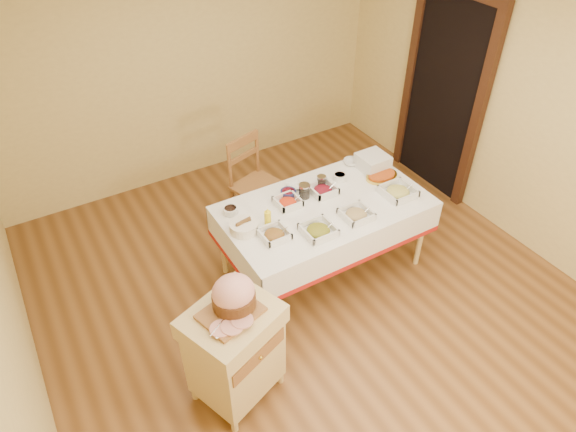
% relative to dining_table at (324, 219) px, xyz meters
% --- Properties ---
extents(room_shell, '(5.00, 5.00, 5.00)m').
position_rel_dining_table_xyz_m(room_shell, '(-0.30, -0.30, 0.70)').
color(room_shell, brown).
rests_on(room_shell, ground).
extents(doorway, '(0.09, 1.10, 2.20)m').
position_rel_dining_table_xyz_m(doorway, '(1.90, 0.60, 0.51)').
color(doorway, black).
rests_on(doorway, ground).
extents(dining_table, '(1.82, 1.02, 0.76)m').
position_rel_dining_table_xyz_m(dining_table, '(0.00, 0.00, 0.00)').
color(dining_table, '#DDC179').
rests_on(dining_table, ground).
extents(butcher_cart, '(0.75, 0.69, 0.87)m').
position_rel_dining_table_xyz_m(butcher_cart, '(-1.28, -0.78, -0.11)').
color(butcher_cart, '#DDC179').
rests_on(butcher_cart, ground).
extents(dining_chair, '(0.55, 0.54, 0.99)m').
position_rel_dining_table_xyz_m(dining_chair, '(-0.22, 0.92, -0.09)').
color(dining_chair, '#925F2F').
rests_on(dining_chair, ground).
extents(ham_on_board, '(0.41, 0.39, 0.27)m').
position_rel_dining_table_xyz_m(ham_on_board, '(-1.24, -0.75, 0.38)').
color(ham_on_board, '#925F2F').
rests_on(ham_on_board, butcher_cart).
extents(serving_dish_a, '(0.22, 0.22, 0.10)m').
position_rel_dining_table_xyz_m(serving_dish_a, '(-0.59, -0.15, 0.19)').
color(serving_dish_a, silver).
rests_on(serving_dish_a, dining_table).
extents(serving_dish_b, '(0.25, 0.25, 0.10)m').
position_rel_dining_table_xyz_m(serving_dish_b, '(-0.26, -0.29, 0.19)').
color(serving_dish_b, silver).
rests_on(serving_dish_b, dining_table).
extents(serving_dish_c, '(0.24, 0.24, 0.10)m').
position_rel_dining_table_xyz_m(serving_dish_c, '(0.13, -0.28, 0.19)').
color(serving_dish_c, silver).
rests_on(serving_dish_c, dining_table).
extents(serving_dish_d, '(0.27, 0.27, 0.10)m').
position_rel_dining_table_xyz_m(serving_dish_d, '(0.64, -0.21, 0.20)').
color(serving_dish_d, silver).
rests_on(serving_dish_d, dining_table).
extents(serving_dish_e, '(0.22, 0.21, 0.10)m').
position_rel_dining_table_xyz_m(serving_dish_e, '(-0.28, 0.17, 0.19)').
color(serving_dish_e, silver).
rests_on(serving_dish_e, dining_table).
extents(serving_dish_f, '(0.23, 0.22, 0.11)m').
position_rel_dining_table_xyz_m(serving_dish_f, '(0.08, 0.16, 0.19)').
color(serving_dish_f, silver).
rests_on(serving_dish_f, dining_table).
extents(small_bowl_left, '(0.13, 0.13, 0.06)m').
position_rel_dining_table_xyz_m(small_bowl_left, '(-0.76, 0.32, 0.19)').
color(small_bowl_left, silver).
rests_on(small_bowl_left, dining_table).
extents(small_bowl_mid, '(0.14, 0.14, 0.06)m').
position_rel_dining_table_xyz_m(small_bowl_mid, '(-0.21, 0.27, 0.19)').
color(small_bowl_mid, navy).
rests_on(small_bowl_mid, dining_table).
extents(small_bowl_right, '(0.12, 0.12, 0.06)m').
position_rel_dining_table_xyz_m(small_bowl_right, '(0.33, 0.25, 0.20)').
color(small_bowl_right, silver).
rests_on(small_bowl_right, dining_table).
extents(bowl_white_imported, '(0.16, 0.16, 0.04)m').
position_rel_dining_table_xyz_m(bowl_white_imported, '(-0.09, 0.36, 0.18)').
color(bowl_white_imported, silver).
rests_on(bowl_white_imported, dining_table).
extents(bowl_small_imported, '(0.17, 0.17, 0.05)m').
position_rel_dining_table_xyz_m(bowl_small_imported, '(0.58, 0.41, 0.18)').
color(bowl_small_imported, silver).
rests_on(bowl_small_imported, dining_table).
extents(preserve_jar_left, '(0.10, 0.10, 0.13)m').
position_rel_dining_table_xyz_m(preserve_jar_left, '(-0.10, 0.19, 0.22)').
color(preserve_jar_left, silver).
rests_on(preserve_jar_left, dining_table).
extents(preserve_jar_right, '(0.09, 0.09, 0.11)m').
position_rel_dining_table_xyz_m(preserve_jar_right, '(0.13, 0.25, 0.21)').
color(preserve_jar_right, silver).
rests_on(preserve_jar_right, dining_table).
extents(mustard_bottle, '(0.06, 0.06, 0.18)m').
position_rel_dining_table_xyz_m(mustard_bottle, '(-0.57, 0.01, 0.24)').
color(mustard_bottle, yellow).
rests_on(mustard_bottle, dining_table).
extents(bread_basket, '(0.23, 0.23, 0.10)m').
position_rel_dining_table_xyz_m(bread_basket, '(-0.77, 0.05, 0.21)').
color(bread_basket, white).
rests_on(bread_basket, dining_table).
extents(plate_stack, '(0.26, 0.26, 0.15)m').
position_rel_dining_table_xyz_m(plate_stack, '(0.71, 0.25, 0.23)').
color(plate_stack, silver).
rests_on(plate_stack, dining_table).
extents(brass_platter, '(0.32, 0.23, 0.04)m').
position_rel_dining_table_xyz_m(brass_platter, '(0.69, 0.08, 0.18)').
color(brass_platter, gold).
rests_on(brass_platter, dining_table).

